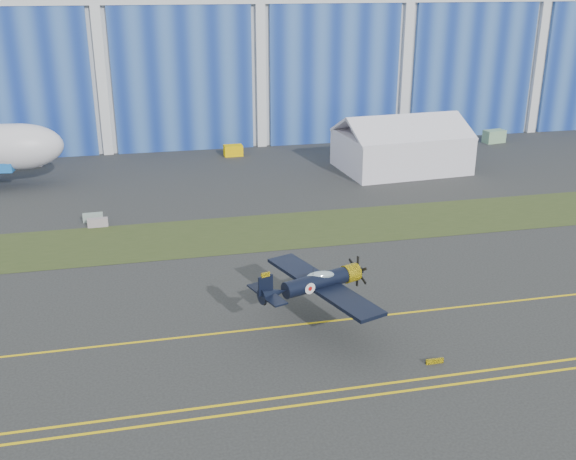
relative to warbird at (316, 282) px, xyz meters
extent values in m
plane|color=#313232|center=(-15.68, 5.67, -3.55)|extent=(260.00, 260.00, 0.00)
cube|color=#475128|center=(-15.68, 19.67, -3.53)|extent=(260.00, 10.00, 0.02)
cube|color=silver|center=(-15.68, 77.67, 11.45)|extent=(220.00, 45.00, 30.00)
cube|color=navy|center=(-15.68, 54.87, 6.45)|extent=(220.00, 0.60, 20.00)
cube|color=silver|center=(-15.68, 54.82, 17.05)|extent=(220.00, 0.70, 1.20)
cube|color=yellow|center=(-15.68, 0.67, -3.54)|extent=(200.00, 0.20, 0.02)
cube|color=yellow|center=(-15.68, -8.83, -3.54)|extent=(80.00, 0.20, 0.02)
cube|color=yellow|center=(-15.68, -7.83, -3.54)|extent=(80.00, 0.20, 0.02)
cube|color=yellow|center=(6.32, -6.33, -3.38)|extent=(1.20, 0.15, 0.35)
cube|color=silver|center=(-27.08, 51.29, -2.23)|extent=(6.26, 2.93, 2.63)
cube|color=#FFC900|center=(1.37, 50.16, -2.80)|extent=(2.61, 1.67, 1.50)
cube|color=#7DAB80|center=(40.93, 49.44, -2.60)|extent=(3.40, 2.18, 1.90)
cube|color=#9D8F96|center=(-16.01, 24.77, -3.10)|extent=(2.02, 0.67, 0.90)
cube|color=#889C95|center=(-16.55, 26.46, -3.10)|extent=(2.02, 0.69, 0.90)
camera|label=1|loc=(-11.25, -41.16, 20.04)|focal=42.00mm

